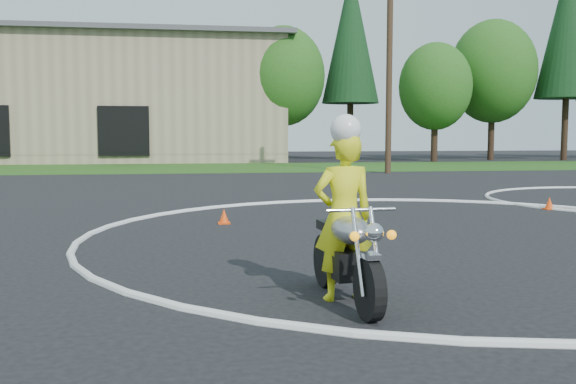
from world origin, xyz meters
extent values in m
plane|color=black|center=(0.00, 0.00, 0.00)|extent=(120.00, 120.00, 0.00)
cube|color=#1E4714|center=(0.00, 27.00, 0.01)|extent=(120.00, 10.00, 0.02)
torus|color=silver|center=(0.00, 3.00, 0.01)|extent=(12.12, 12.12, 0.12)
cylinder|color=black|center=(-2.46, -1.90, 0.31)|extent=(0.17, 0.62, 0.62)
cylinder|color=black|center=(-2.58, -0.47, 0.31)|extent=(0.17, 0.62, 0.62)
cube|color=black|center=(-2.53, -1.14, 0.41)|extent=(0.33, 0.59, 0.31)
ellipsoid|color=#9A9A9E|center=(-2.51, -1.34, 0.80)|extent=(0.42, 0.69, 0.29)
cube|color=black|center=(-2.55, -0.83, 0.76)|extent=(0.32, 0.64, 0.10)
cylinder|color=#B9B9C0|center=(-2.56, -1.83, 0.67)|extent=(0.08, 0.37, 0.83)
cylinder|color=silver|center=(-2.38, -1.81, 0.67)|extent=(0.08, 0.37, 0.83)
cube|color=silver|center=(-2.46, -1.92, 0.64)|extent=(0.16, 0.24, 0.05)
cylinder|color=silver|center=(-2.48, -1.65, 1.05)|extent=(0.72, 0.10, 0.04)
sphere|color=silver|center=(-2.45, -2.00, 0.87)|extent=(0.18, 0.18, 0.18)
sphere|color=#FF9D0C|center=(-2.64, -2.00, 0.84)|extent=(0.09, 0.09, 0.09)
sphere|color=orange|center=(-2.27, -1.97, 0.84)|extent=(0.09, 0.09, 0.09)
cylinder|color=silver|center=(-2.40, -0.71, 0.31)|extent=(0.15, 0.82, 0.08)
imported|color=yellow|center=(-2.52, -1.09, 0.91)|extent=(0.70, 0.49, 1.82)
sphere|color=white|center=(-2.52, -1.14, 1.84)|extent=(0.33, 0.33, 0.33)
cone|color=#F7460D|center=(-3.48, 5.07, 0.15)|extent=(0.22, 0.22, 0.30)
cube|color=#F7460D|center=(-3.48, 5.07, 0.01)|extent=(0.24, 0.24, 0.03)
cone|color=#F7460D|center=(4.35, 6.36, 0.15)|extent=(0.22, 0.22, 0.30)
cube|color=#F7460D|center=(4.35, 6.36, 0.01)|extent=(0.24, 0.24, 0.03)
cube|color=black|center=(-8.00, 31.90, 2.00)|extent=(3.00, 0.16, 3.00)
cylinder|color=#382619|center=(2.00, 34.00, 1.62)|extent=(0.44, 0.44, 3.24)
ellipsoid|color=#1E5116|center=(2.00, 34.00, 5.58)|extent=(5.40, 5.40, 6.48)
cylinder|color=#382619|center=(7.00, 36.00, 1.98)|extent=(0.44, 0.44, 3.96)
cone|color=black|center=(7.00, 36.00, 8.63)|extent=(3.96, 3.96, 9.35)
cylinder|color=#382619|center=(12.00, 33.00, 1.44)|extent=(0.44, 0.44, 2.88)
ellipsoid|color=#1E5116|center=(12.00, 33.00, 4.96)|extent=(4.80, 4.80, 5.76)
cylinder|color=#382619|center=(17.00, 35.00, 1.80)|extent=(0.44, 0.44, 3.60)
ellipsoid|color=#1E5116|center=(17.00, 35.00, 6.20)|extent=(6.00, 6.00, 7.20)
cylinder|color=#382619|center=(22.00, 34.00, 2.16)|extent=(0.44, 0.44, 4.32)
cone|color=black|center=(22.00, 34.00, 9.42)|extent=(4.32, 4.32, 10.20)
cylinder|color=#382619|center=(-2.00, 35.00, 1.44)|extent=(0.44, 0.44, 2.88)
ellipsoid|color=#1E5116|center=(-2.00, 35.00, 4.96)|extent=(4.80, 4.80, 5.76)
cylinder|color=#473321|center=(5.00, 21.00, 5.00)|extent=(0.28, 0.28, 10.00)
camera|label=1|loc=(-4.16, -7.74, 1.78)|focal=40.00mm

